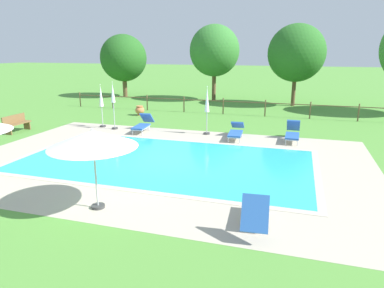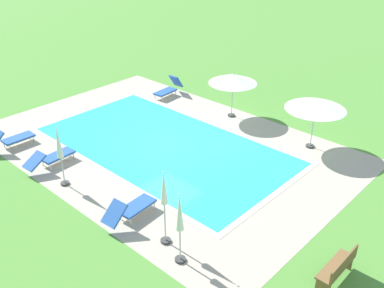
{
  "view_description": "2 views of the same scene",
  "coord_description": "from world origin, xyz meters",
  "px_view_note": "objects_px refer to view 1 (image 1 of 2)",
  "views": [
    {
      "loc": [
        4.68,
        -11.78,
        4.13
      ],
      "look_at": [
        0.94,
        0.5,
        0.6
      ],
      "focal_mm": 32.4,
      "sensor_mm": 36.0,
      "label": 1
    },
    {
      "loc": [
        -12.11,
        11.29,
        8.82
      ],
      "look_at": [
        -1.72,
        0.09,
        0.72
      ],
      "focal_mm": 40.96,
      "sensor_mm": 36.0,
      "label": 2
    }
  ],
  "objects_px": {
    "sun_lounger_north_far": "(236,131)",
    "wooden_bench_lawn_side": "(16,123)",
    "sun_lounger_north_end": "(293,133)",
    "patio_umbrella_closed_row_west": "(101,100)",
    "patio_umbrella_closed_row_mid_west": "(207,104)",
    "tree_centre": "(297,53)",
    "tree_far_west": "(214,51)",
    "terracotta_urn_near_fence": "(140,110)",
    "sun_lounger_north_near_steps": "(143,124)",
    "patio_umbrella_open_by_bench": "(93,139)",
    "patio_umbrella_closed_row_centre": "(113,98)",
    "sun_lounger_north_mid": "(256,211)",
    "tree_west_mid": "(123,58)"
  },
  "relations": [
    {
      "from": "sun_lounger_north_far",
      "to": "tree_centre",
      "type": "xyz_separation_m",
      "value": [
        2.36,
        11.06,
        3.48
      ]
    },
    {
      "from": "wooden_bench_lawn_side",
      "to": "sun_lounger_north_end",
      "type": "bearing_deg",
      "value": 9.24
    },
    {
      "from": "sun_lounger_north_end",
      "to": "wooden_bench_lawn_side",
      "type": "xyz_separation_m",
      "value": [
        -13.62,
        -2.22,
        0.08
      ]
    },
    {
      "from": "sun_lounger_north_mid",
      "to": "sun_lounger_north_far",
      "type": "distance_m",
      "value": 8.51
    },
    {
      "from": "sun_lounger_north_mid",
      "to": "tree_centre",
      "type": "distance_m",
      "value": 19.66
    },
    {
      "from": "sun_lounger_north_end",
      "to": "patio_umbrella_closed_row_centre",
      "type": "bearing_deg",
      "value": -178.91
    },
    {
      "from": "sun_lounger_north_far",
      "to": "tree_far_west",
      "type": "height_order",
      "value": "tree_far_west"
    },
    {
      "from": "patio_umbrella_closed_row_mid_west",
      "to": "tree_west_mid",
      "type": "xyz_separation_m",
      "value": [
        -10.55,
        11.6,
        1.83
      ]
    },
    {
      "from": "patio_umbrella_closed_row_west",
      "to": "patio_umbrella_closed_row_mid_west",
      "type": "distance_m",
      "value": 5.87
    },
    {
      "from": "sun_lounger_north_mid",
      "to": "tree_far_west",
      "type": "xyz_separation_m",
      "value": [
        -5.91,
        20.42,
        3.59
      ]
    },
    {
      "from": "patio_umbrella_closed_row_mid_west",
      "to": "tree_far_west",
      "type": "xyz_separation_m",
      "value": [
        -2.44,
        11.7,
        2.46
      ]
    },
    {
      "from": "sun_lounger_north_far",
      "to": "sun_lounger_north_end",
      "type": "bearing_deg",
      "value": 6.69
    },
    {
      "from": "wooden_bench_lawn_side",
      "to": "patio_umbrella_closed_row_mid_west",
      "type": "bearing_deg",
      "value": 13.86
    },
    {
      "from": "sun_lounger_north_far",
      "to": "terracotta_urn_near_fence",
      "type": "bearing_deg",
      "value": 149.22
    },
    {
      "from": "sun_lounger_north_near_steps",
      "to": "patio_umbrella_closed_row_centre",
      "type": "xyz_separation_m",
      "value": [
        -1.66,
        0.05,
        1.27
      ]
    },
    {
      "from": "wooden_bench_lawn_side",
      "to": "tree_centre",
      "type": "relative_size",
      "value": 0.25
    },
    {
      "from": "sun_lounger_north_far",
      "to": "wooden_bench_lawn_side",
      "type": "distance_m",
      "value": 11.2
    },
    {
      "from": "patio_umbrella_closed_row_centre",
      "to": "sun_lounger_north_far",
      "type": "bearing_deg",
      "value": -1.12
    },
    {
      "from": "terracotta_urn_near_fence",
      "to": "tree_far_west",
      "type": "height_order",
      "value": "tree_far_west"
    },
    {
      "from": "sun_lounger_north_far",
      "to": "sun_lounger_north_end",
      "type": "relative_size",
      "value": 1.08
    },
    {
      "from": "patio_umbrella_closed_row_centre",
      "to": "tree_west_mid",
      "type": "xyz_separation_m",
      "value": [
        -5.56,
        11.9,
        1.71
      ]
    },
    {
      "from": "patio_umbrella_open_by_bench",
      "to": "sun_lounger_north_end",
      "type": "bearing_deg",
      "value": 61.25
    },
    {
      "from": "patio_umbrella_open_by_bench",
      "to": "terracotta_urn_near_fence",
      "type": "xyz_separation_m",
      "value": [
        -4.71,
        12.64,
        -1.58
      ]
    },
    {
      "from": "patio_umbrella_closed_row_west",
      "to": "tree_far_west",
      "type": "xyz_separation_m",
      "value": [
        3.43,
        11.72,
        2.51
      ]
    },
    {
      "from": "patio_umbrella_closed_row_west",
      "to": "wooden_bench_lawn_side",
      "type": "height_order",
      "value": "patio_umbrella_closed_row_west"
    },
    {
      "from": "sun_lounger_north_mid",
      "to": "sun_lounger_north_end",
      "type": "xyz_separation_m",
      "value": [
        0.66,
        8.59,
        -0.02
      ]
    },
    {
      "from": "tree_west_mid",
      "to": "tree_centre",
      "type": "distance_m",
      "value": 14.5
    },
    {
      "from": "patio_umbrella_closed_row_west",
      "to": "patio_umbrella_closed_row_centre",
      "type": "distance_m",
      "value": 0.94
    },
    {
      "from": "sun_lounger_north_near_steps",
      "to": "patio_umbrella_closed_row_mid_west",
      "type": "distance_m",
      "value": 3.53
    },
    {
      "from": "sun_lounger_north_far",
      "to": "patio_umbrella_open_by_bench",
      "type": "xyz_separation_m",
      "value": [
        -2.25,
        -8.5,
        1.56
      ]
    },
    {
      "from": "sun_lounger_north_end",
      "to": "patio_umbrella_closed_row_west",
      "type": "xyz_separation_m",
      "value": [
        -10.0,
        0.11,
        1.1
      ]
    },
    {
      "from": "patio_umbrella_closed_row_mid_west",
      "to": "patio_umbrella_closed_row_west",
      "type": "bearing_deg",
      "value": -179.8
    },
    {
      "from": "sun_lounger_north_near_steps",
      "to": "patio_umbrella_closed_row_mid_west",
      "type": "xyz_separation_m",
      "value": [
        3.32,
        0.35,
        1.15
      ]
    },
    {
      "from": "sun_lounger_north_mid",
      "to": "patio_umbrella_closed_row_centre",
      "type": "height_order",
      "value": "patio_umbrella_closed_row_centre"
    },
    {
      "from": "patio_umbrella_closed_row_centre",
      "to": "tree_far_west",
      "type": "height_order",
      "value": "tree_far_west"
    },
    {
      "from": "patio_umbrella_closed_row_mid_west",
      "to": "wooden_bench_lawn_side",
      "type": "bearing_deg",
      "value": -166.14
    },
    {
      "from": "wooden_bench_lawn_side",
      "to": "tree_west_mid",
      "type": "relative_size",
      "value": 0.28
    },
    {
      "from": "patio_umbrella_closed_row_mid_west",
      "to": "wooden_bench_lawn_side",
      "type": "xyz_separation_m",
      "value": [
        -9.49,
        -2.34,
        -1.06
      ]
    },
    {
      "from": "sun_lounger_north_mid",
      "to": "sun_lounger_north_end",
      "type": "bearing_deg",
      "value": 85.61
    },
    {
      "from": "sun_lounger_north_mid",
      "to": "tree_centre",
      "type": "xyz_separation_m",
      "value": [
        0.44,
        19.35,
        3.44
      ]
    },
    {
      "from": "sun_lounger_north_far",
      "to": "patio_umbrella_closed_row_west",
      "type": "height_order",
      "value": "patio_umbrella_closed_row_west"
    },
    {
      "from": "patio_umbrella_closed_row_west",
      "to": "sun_lounger_north_end",
      "type": "bearing_deg",
      "value": -0.6
    },
    {
      "from": "patio_umbrella_closed_row_mid_west",
      "to": "wooden_bench_lawn_side",
      "type": "distance_m",
      "value": 9.83
    },
    {
      "from": "terracotta_urn_near_fence",
      "to": "tree_far_west",
      "type": "bearing_deg",
      "value": 69.62
    },
    {
      "from": "patio_umbrella_closed_row_centre",
      "to": "tree_far_west",
      "type": "distance_m",
      "value": 12.49
    },
    {
      "from": "patio_umbrella_open_by_bench",
      "to": "tree_west_mid",
      "type": "xyz_separation_m",
      "value": [
        -9.85,
        20.53,
        1.44
      ]
    },
    {
      "from": "sun_lounger_north_near_steps",
      "to": "tree_centre",
      "type": "bearing_deg",
      "value": 56.63
    },
    {
      "from": "sun_lounger_north_far",
      "to": "patio_umbrella_closed_row_mid_west",
      "type": "relative_size",
      "value": 0.87
    },
    {
      "from": "patio_umbrella_closed_row_west",
      "to": "tree_centre",
      "type": "height_order",
      "value": "tree_centre"
    },
    {
      "from": "patio_umbrella_open_by_bench",
      "to": "tree_centre",
      "type": "bearing_deg",
      "value": 76.74
    }
  ]
}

